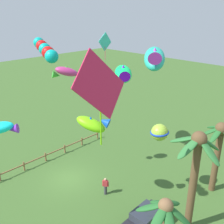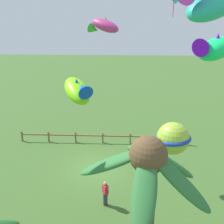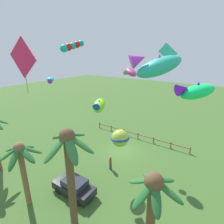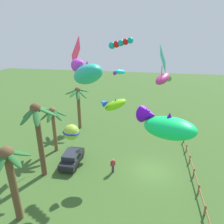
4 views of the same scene
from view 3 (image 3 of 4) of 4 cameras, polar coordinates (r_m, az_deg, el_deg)
The scene contains 16 objects.
ground_plane at distance 23.25m, azimuth 3.28°, elevation -12.40°, with size 120.00×120.00×0.00m, color #3D6028.
palm_tree_1 at distance 11.92m, azimuth -13.58°, elevation -15.06°, with size 3.59×3.65×7.69m.
palm_tree_2 at distance 15.55m, azimuth -27.28°, elevation -13.66°, with size 3.41×3.07×5.68m.
palm_tree_3 at distance 10.56m, azimuth 12.81°, elevation -26.96°, with size 3.08×3.02×6.39m.
rail_fence at distance 26.18m, azimuth 8.44°, elevation -7.37°, with size 14.49×0.12×0.95m.
parked_car_0 at distance 17.22m, azimuth -12.17°, elevation -22.50°, with size 3.93×1.80×1.51m.
spectator_0 at distance 19.62m, azimuth -0.50°, elevation -16.01°, with size 0.40×0.47×1.59m.
kite_fish_0 at distance 17.56m, azimuth -4.28°, elevation 2.22°, with size 2.11×2.79×1.53m.
kite_ball_1 at distance 13.48m, azimuth 2.60°, elevation -8.44°, with size 2.05×2.05×1.32m.
kite_tube_2 at distance 19.11m, azimuth -12.95°, elevation 20.04°, with size 1.11×2.62×1.20m.
kite_fish_3 at distance 21.58m, azimuth -19.36°, elevation 9.81°, with size 1.84×1.67×0.83m.
kite_diamond_4 at distance 16.51m, azimuth -26.90°, elevation 15.33°, with size 3.30×0.63×4.57m.
kite_diamond_5 at distance 17.95m, azimuth 17.58°, elevation 17.82°, with size 1.76×0.48×2.43m.
kite_fish_6 at distance 13.17m, azimuth 13.95°, elevation 14.41°, with size 3.92×3.41×2.28m.
kite_fish_7 at distance 20.07m, azimuth 5.91°, elevation 12.67°, with size 2.32×1.80×1.21m.
kite_fish_8 at distance 17.91m, azimuth 25.35°, elevation 6.16°, with size 3.74×3.86×1.88m.
Camera 3 is at (-10.25, 17.11, 11.94)m, focal length 28.25 mm.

